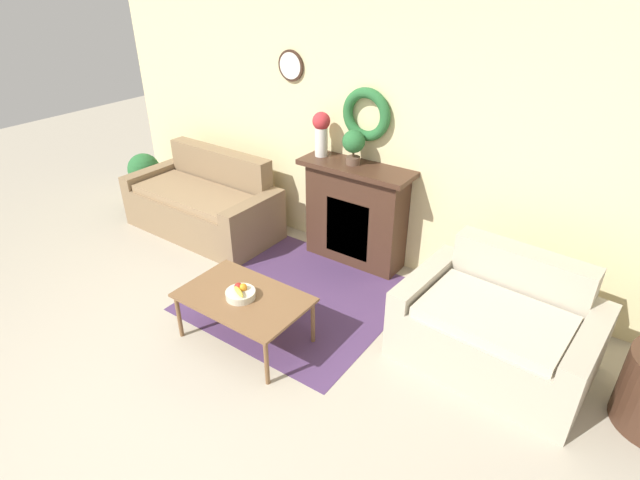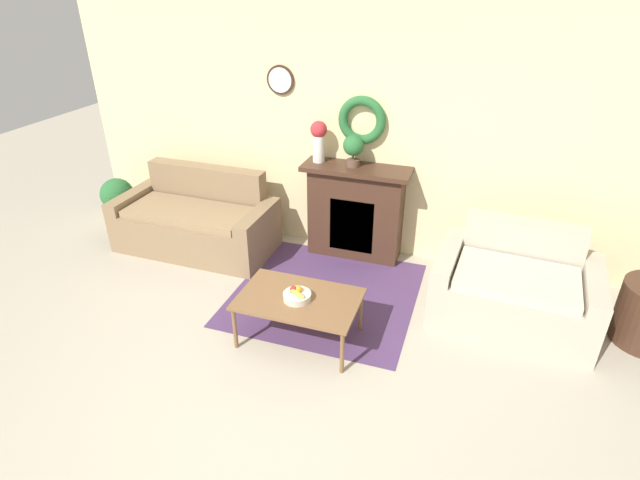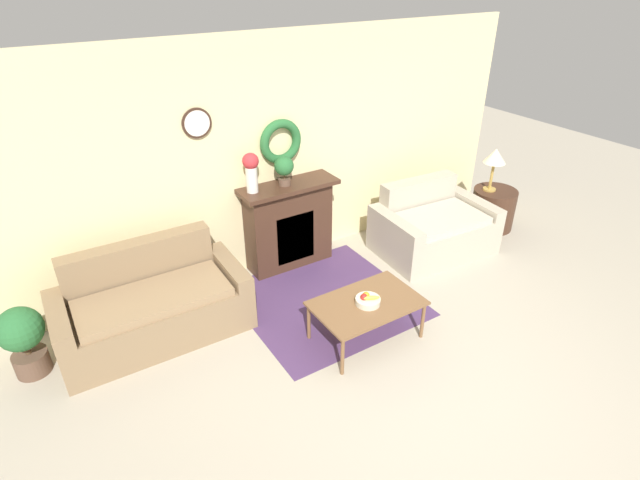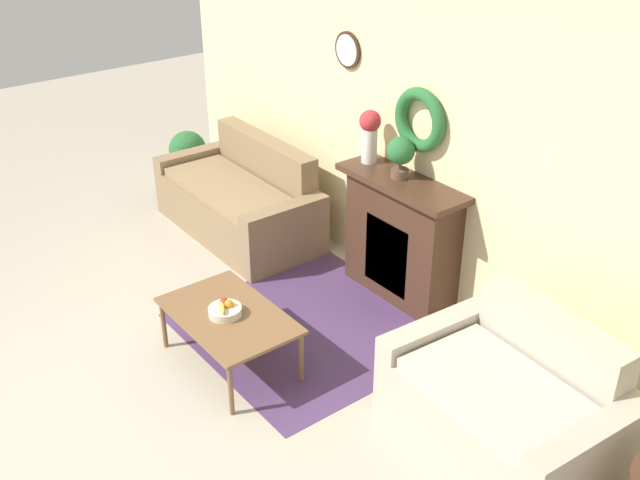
# 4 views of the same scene
# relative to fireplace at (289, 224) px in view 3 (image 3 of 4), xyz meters

# --- Properties ---
(ground_plane) EXTENTS (16.00, 16.00, 0.00)m
(ground_plane) POSITION_rel_fireplace_xyz_m (-0.03, -2.61, -0.54)
(ground_plane) COLOR #ADA38E
(floor_rug) EXTENTS (1.80, 1.77, 0.01)m
(floor_rug) POSITION_rel_fireplace_xyz_m (-0.06, -0.90, -0.54)
(floor_rug) COLOR #4C335B
(floor_rug) RESTS_ON ground_plane
(wall_back) EXTENTS (6.80, 0.16, 2.70)m
(wall_back) POSITION_rel_fireplace_xyz_m (-0.03, 0.21, 0.81)
(wall_back) COLOR beige
(wall_back) RESTS_ON ground_plane
(fireplace) EXTENTS (1.17, 0.41, 1.07)m
(fireplace) POSITION_rel_fireplace_xyz_m (0.00, 0.00, 0.00)
(fireplace) COLOR #42281C
(fireplace) RESTS_ON ground_plane
(couch_left) EXTENTS (1.82, 0.89, 0.91)m
(couch_left) POSITION_rel_fireplace_xyz_m (-1.79, -0.43, -0.22)
(couch_left) COLOR #846B4C
(couch_left) RESTS_ON ground_plane
(loveseat_right) EXTENTS (1.49, 1.06, 0.85)m
(loveseat_right) POSITION_rel_fireplace_xyz_m (1.72, -0.68, -0.23)
(loveseat_right) COLOR #B2A893
(loveseat_right) RESTS_ON ground_plane
(coffee_table) EXTENTS (1.04, 0.67, 0.44)m
(coffee_table) POSITION_rel_fireplace_xyz_m (-0.06, -1.63, -0.14)
(coffee_table) COLOR brown
(coffee_table) RESTS_ON ground_plane
(fruit_bowl) EXTENTS (0.24, 0.24, 0.11)m
(fruit_bowl) POSITION_rel_fireplace_xyz_m (-0.06, -1.65, -0.06)
(fruit_bowl) COLOR beige
(fruit_bowl) RESTS_ON coffee_table
(side_table_by_loveseat) EXTENTS (0.59, 0.59, 0.56)m
(side_table_by_loveseat) POSITION_rel_fireplace_xyz_m (2.87, -0.67, -0.26)
(side_table_by_loveseat) COLOR #42281C
(side_table_by_loveseat) RESTS_ON ground_plane
(table_lamp) EXTENTS (0.30, 0.30, 0.59)m
(table_lamp) POSITION_rel_fireplace_xyz_m (2.79, -0.61, 0.49)
(table_lamp) COLOR #B28E42
(table_lamp) RESTS_ON side_table_by_loveseat
(vase_on_mantel_left) EXTENTS (0.18, 0.18, 0.45)m
(vase_on_mantel_left) POSITION_rel_fireplace_xyz_m (-0.44, 0.01, 0.79)
(vase_on_mantel_left) COLOR silver
(vase_on_mantel_left) RESTS_ON fireplace
(potted_plant_on_mantel) EXTENTS (0.22, 0.22, 0.34)m
(potted_plant_on_mantel) POSITION_rel_fireplace_xyz_m (-0.04, -0.01, 0.74)
(potted_plant_on_mantel) COLOR brown
(potted_plant_on_mantel) RESTS_ON fireplace
(potted_plant_floor_by_couch) EXTENTS (0.40, 0.40, 0.69)m
(potted_plant_floor_by_couch) POSITION_rel_fireplace_xyz_m (-2.91, -0.38, -0.14)
(potted_plant_floor_by_couch) COLOR brown
(potted_plant_floor_by_couch) RESTS_ON ground_plane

